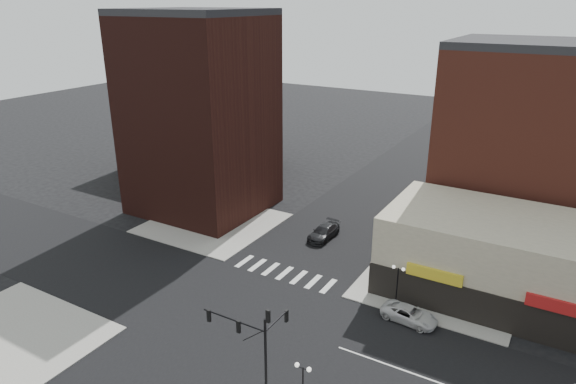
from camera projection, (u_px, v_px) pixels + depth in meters
The scene contains 14 objects.
ground at pixel (240, 312), 46.86m from camera, with size 240.00×240.00×0.00m, color black.
road_ew at pixel (240, 312), 46.85m from camera, with size 200.00×14.00×0.02m, color black.
road_ns at pixel (240, 312), 46.85m from camera, with size 14.00×200.00×0.02m, color black.
sidewalk_nw at pixel (213, 223), 65.41m from camera, with size 15.00×15.00×0.12m, color gray.
sidewalk_ne at pixel (441, 283), 51.65m from camera, with size 15.00×15.00×0.12m, color gray.
building_nw at pixel (200, 117), 66.40m from camera, with size 16.00×15.00×25.00m, color #341510.
building_nw_low at pixel (201, 130), 87.36m from camera, with size 20.00×18.00×12.00m, color #341510.
building_ne_midrise at pixel (526, 149), 57.76m from camera, with size 18.00×15.00×22.00m, color maroon.
building_ne_row at pixel (516, 268), 47.82m from camera, with size 24.20×12.20×8.00m.
traffic_signal at pixel (257, 337), 35.36m from camera, with size 5.59×3.09×7.77m.
street_lamp_se_a at pixel (303, 377), 34.02m from camera, with size 1.22×0.32×4.16m.
street_lamp_ne at pixel (398, 276), 46.45m from camera, with size 1.22×0.32×4.16m.
white_suv at pixel (409, 315), 45.31m from camera, with size 2.30×4.99×1.39m, color silver.
dark_sedan_north at pixel (324, 232), 61.13m from camera, with size 2.20×5.42×1.57m, color black.
Camera 1 is at (24.10, -32.21, 26.80)m, focal length 32.00 mm.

